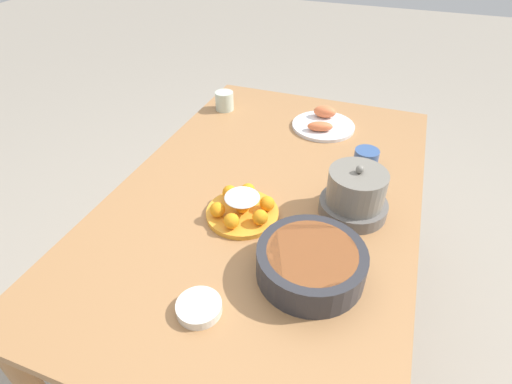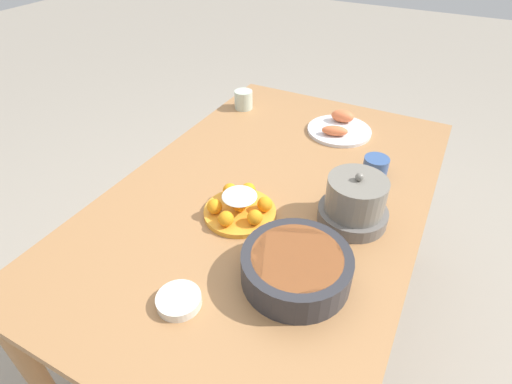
{
  "view_description": "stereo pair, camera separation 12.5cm",
  "coord_description": "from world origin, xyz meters",
  "px_view_note": "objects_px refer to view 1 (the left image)",
  "views": [
    {
      "loc": [
        1.01,
        0.33,
        1.52
      ],
      "look_at": [
        0.08,
        -0.02,
        0.75
      ],
      "focal_mm": 28.0,
      "sensor_mm": 36.0,
      "label": 1
    },
    {
      "loc": [
        0.96,
        0.44,
        1.52
      ],
      "look_at": [
        0.08,
        -0.02,
        0.75
      ],
      "focal_mm": 28.0,
      "sensor_mm": 36.0,
      "label": 2
    }
  ],
  "objects_px": {
    "warming_pot": "(355,195)",
    "cup_near": "(224,101)",
    "sauce_bowl": "(197,307)",
    "seafood_platter": "(323,123)",
    "cup_far": "(366,159)",
    "serving_bowl": "(311,262)",
    "dining_table": "(268,208)",
    "cake_plate": "(242,208)"
  },
  "relations": [
    {
      "from": "sauce_bowl",
      "to": "cup_near",
      "type": "distance_m",
      "value": 1.08
    },
    {
      "from": "cake_plate",
      "to": "sauce_bowl",
      "type": "distance_m",
      "value": 0.36
    },
    {
      "from": "dining_table",
      "to": "sauce_bowl",
      "type": "distance_m",
      "value": 0.52
    },
    {
      "from": "cup_near",
      "to": "warming_pot",
      "type": "relative_size",
      "value": 0.39
    },
    {
      "from": "sauce_bowl",
      "to": "cup_near",
      "type": "relative_size",
      "value": 1.34
    },
    {
      "from": "cake_plate",
      "to": "cup_far",
      "type": "height_order",
      "value": "cake_plate"
    },
    {
      "from": "cup_near",
      "to": "cup_far",
      "type": "xyz_separation_m",
      "value": [
        0.26,
        0.66,
        -0.01
      ]
    },
    {
      "from": "sauce_bowl",
      "to": "seafood_platter",
      "type": "distance_m",
      "value": 1.0
    },
    {
      "from": "seafood_platter",
      "to": "cake_plate",
      "type": "bearing_deg",
      "value": -9.37
    },
    {
      "from": "dining_table",
      "to": "seafood_platter",
      "type": "height_order",
      "value": "seafood_platter"
    },
    {
      "from": "warming_pot",
      "to": "seafood_platter",
      "type": "bearing_deg",
      "value": -157.98
    },
    {
      "from": "dining_table",
      "to": "cup_far",
      "type": "bearing_deg",
      "value": 131.18
    },
    {
      "from": "cup_near",
      "to": "cup_far",
      "type": "relative_size",
      "value": 0.95
    },
    {
      "from": "cup_near",
      "to": "seafood_platter",
      "type": "bearing_deg",
      "value": 88.88
    },
    {
      "from": "serving_bowl",
      "to": "sauce_bowl",
      "type": "xyz_separation_m",
      "value": [
        0.2,
        -0.22,
        -0.03
      ]
    },
    {
      "from": "serving_bowl",
      "to": "sauce_bowl",
      "type": "bearing_deg",
      "value": -47.89
    },
    {
      "from": "cup_far",
      "to": "sauce_bowl",
      "type": "bearing_deg",
      "value": -20.71
    },
    {
      "from": "dining_table",
      "to": "cake_plate",
      "type": "distance_m",
      "value": 0.19
    },
    {
      "from": "serving_bowl",
      "to": "warming_pot",
      "type": "relative_size",
      "value": 1.35
    },
    {
      "from": "seafood_platter",
      "to": "warming_pot",
      "type": "relative_size",
      "value": 1.25
    },
    {
      "from": "dining_table",
      "to": "sauce_bowl",
      "type": "xyz_separation_m",
      "value": [
        0.51,
        -0.0,
        0.09
      ]
    },
    {
      "from": "cake_plate",
      "to": "cup_near",
      "type": "height_order",
      "value": "cup_near"
    },
    {
      "from": "cake_plate",
      "to": "serving_bowl",
      "type": "xyz_separation_m",
      "value": [
        0.16,
        0.25,
        0.02
      ]
    },
    {
      "from": "cup_near",
      "to": "warming_pot",
      "type": "xyz_separation_m",
      "value": [
        0.52,
        0.66,
        0.03
      ]
    },
    {
      "from": "cake_plate",
      "to": "sauce_bowl",
      "type": "relative_size",
      "value": 2.03
    },
    {
      "from": "warming_pot",
      "to": "dining_table",
      "type": "bearing_deg",
      "value": -94.05
    },
    {
      "from": "serving_bowl",
      "to": "cake_plate",
      "type": "bearing_deg",
      "value": -121.94
    },
    {
      "from": "warming_pot",
      "to": "serving_bowl",
      "type": "bearing_deg",
      "value": -12.09
    },
    {
      "from": "seafood_platter",
      "to": "serving_bowl",
      "type": "bearing_deg",
      "value": 10.3
    },
    {
      "from": "cup_far",
      "to": "dining_table",
      "type": "bearing_deg",
      "value": -48.82
    },
    {
      "from": "warming_pot",
      "to": "cake_plate",
      "type": "bearing_deg",
      "value": -67.27
    },
    {
      "from": "cup_near",
      "to": "warming_pot",
      "type": "height_order",
      "value": "warming_pot"
    },
    {
      "from": "dining_table",
      "to": "warming_pot",
      "type": "xyz_separation_m",
      "value": [
        0.02,
        0.28,
        0.15
      ]
    },
    {
      "from": "seafood_platter",
      "to": "cup_far",
      "type": "height_order",
      "value": "cup_far"
    },
    {
      "from": "dining_table",
      "to": "serving_bowl",
      "type": "height_order",
      "value": "serving_bowl"
    },
    {
      "from": "dining_table",
      "to": "cup_near",
      "type": "relative_size",
      "value": 18.69
    },
    {
      "from": "warming_pot",
      "to": "cup_near",
      "type": "bearing_deg",
      "value": -128.27
    },
    {
      "from": "dining_table",
      "to": "seafood_platter",
      "type": "xyz_separation_m",
      "value": [
        -0.49,
        0.07,
        0.1
      ]
    },
    {
      "from": "cup_far",
      "to": "serving_bowl",
      "type": "bearing_deg",
      "value": -6.42
    },
    {
      "from": "cup_near",
      "to": "sauce_bowl",
      "type": "bearing_deg",
      "value": 20.35
    },
    {
      "from": "dining_table",
      "to": "sauce_bowl",
      "type": "bearing_deg",
      "value": -0.54
    },
    {
      "from": "dining_table",
      "to": "cup_near",
      "type": "xyz_separation_m",
      "value": [
        -0.5,
        -0.38,
        0.12
      ]
    }
  ]
}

